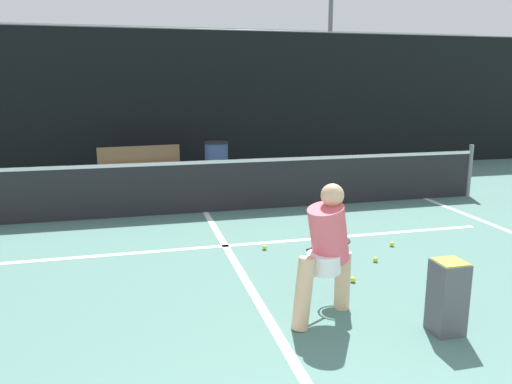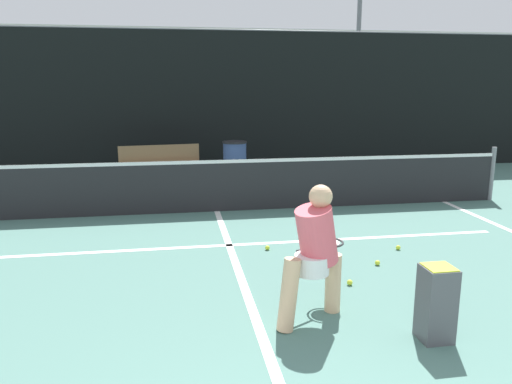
# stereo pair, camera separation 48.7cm
# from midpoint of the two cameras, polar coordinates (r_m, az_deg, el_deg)

# --- Properties ---
(court_service_line) EXTENTS (8.25, 0.10, 0.01)m
(court_service_line) POSITION_cam_midpoint_polar(r_m,az_deg,el_deg) (7.28, -5.46, -6.17)
(court_service_line) COLOR white
(court_service_line) RESTS_ON ground
(court_center_mark) EXTENTS (0.10, 6.04, 0.01)m
(court_center_mark) POSITION_cam_midpoint_polar(r_m,az_deg,el_deg) (6.32, -4.03, -9.07)
(court_center_mark) COLOR white
(court_center_mark) RESTS_ON ground
(net) EXTENTS (11.09, 0.09, 1.07)m
(net) POSITION_cam_midpoint_polar(r_m,az_deg,el_deg) (9.05, -7.43, 0.82)
(net) COLOR slate
(net) RESTS_ON ground
(fence_back) EXTENTS (24.00, 0.06, 3.63)m
(fence_back) POSITION_cam_midpoint_polar(r_m,az_deg,el_deg) (13.08, -9.80, 10.03)
(fence_back) COLOR black
(fence_back) RESTS_ON ground
(player_practicing) EXTENTS (0.96, 0.99, 1.37)m
(player_practicing) POSITION_cam_midpoint_polar(r_m,az_deg,el_deg) (4.95, 5.30, -6.44)
(player_practicing) COLOR #DBAD84
(player_practicing) RESTS_ON ground
(tennis_ball_scattered_2) EXTENTS (0.07, 0.07, 0.07)m
(tennis_ball_scattered_2) POSITION_cam_midpoint_polar(r_m,az_deg,el_deg) (7.43, 13.47, -5.83)
(tennis_ball_scattered_2) COLOR #D1E033
(tennis_ball_scattered_2) RESTS_ON ground
(tennis_ball_scattered_4) EXTENTS (0.07, 0.07, 0.07)m
(tennis_ball_scattered_4) POSITION_cam_midpoint_polar(r_m,az_deg,el_deg) (6.05, 8.75, -9.89)
(tennis_ball_scattered_4) COLOR #D1E033
(tennis_ball_scattered_4) RESTS_ON ground
(tennis_ball_scattered_6) EXTENTS (0.07, 0.07, 0.07)m
(tennis_ball_scattered_6) POSITION_cam_midpoint_polar(r_m,az_deg,el_deg) (7.08, -0.99, -6.38)
(tennis_ball_scattered_6) COLOR #D1E033
(tennis_ball_scattered_6) RESTS_ON ground
(tennis_ball_scattered_8) EXTENTS (0.07, 0.07, 0.07)m
(tennis_ball_scattered_8) POSITION_cam_midpoint_polar(r_m,az_deg,el_deg) (6.75, 11.49, -7.59)
(tennis_ball_scattered_8) COLOR #D1E033
(tennis_ball_scattered_8) RESTS_ON ground
(ball_hopper) EXTENTS (0.28, 0.28, 0.71)m
(ball_hopper) POSITION_cam_midpoint_polar(r_m,az_deg,el_deg) (4.99, 18.43, -11.19)
(ball_hopper) COLOR #4C4C51
(ball_hopper) RESTS_ON ground
(courtside_bench) EXTENTS (1.93, 0.59, 0.86)m
(courtside_bench) POSITION_cam_midpoint_polar(r_m,az_deg,el_deg) (12.01, -14.23, 3.24)
(courtside_bench) COLOR olive
(courtside_bench) RESTS_ON ground
(trash_bin) EXTENTS (0.57, 0.57, 0.96)m
(trash_bin) POSITION_cam_midpoint_polar(r_m,az_deg,el_deg) (11.81, -5.71, 3.44)
(trash_bin) COLOR #384C7F
(trash_bin) RESTS_ON ground
(parked_car) EXTENTS (1.70, 4.17, 1.53)m
(parked_car) POSITION_cam_midpoint_polar(r_m,az_deg,el_deg) (15.69, -4.98, 6.28)
(parked_car) COLOR navy
(parked_car) RESTS_ON ground
(tree_west) EXTENTS (3.44, 3.44, 3.93)m
(tree_west) POSITION_cam_midpoint_polar(r_m,az_deg,el_deg) (21.96, -27.34, 14.02)
(tree_west) COLOR brown
(tree_west) RESTS_ON ground
(building_far) EXTENTS (36.00, 2.40, 4.97)m
(building_far) POSITION_cam_midpoint_polar(r_m,az_deg,el_deg) (26.92, -12.19, 12.51)
(building_far) COLOR beige
(building_far) RESTS_ON ground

